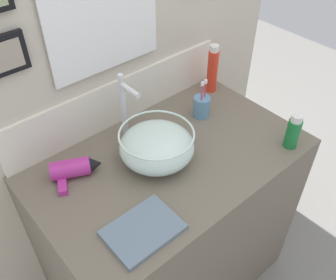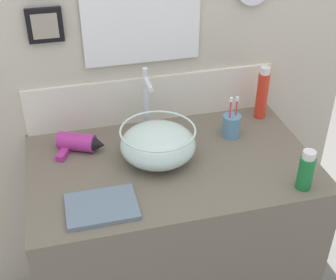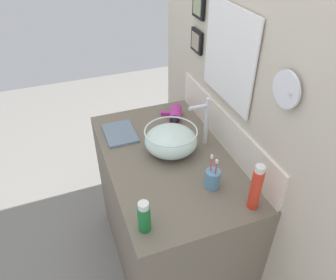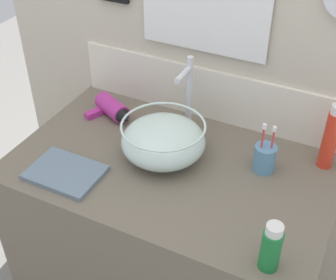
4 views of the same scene
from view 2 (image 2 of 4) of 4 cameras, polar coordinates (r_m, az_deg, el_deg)
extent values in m
cube|color=#6B6051|center=(2.05, 0.37, -12.78)|extent=(1.07, 0.65, 0.90)
cube|color=beige|center=(1.90, -2.30, 11.86)|extent=(1.77, 0.06, 2.47)
cube|color=silver|center=(1.96, -1.91, 5.06)|extent=(1.04, 0.02, 0.20)
cube|color=white|center=(1.80, -3.31, 16.27)|extent=(0.39, 0.01, 0.40)
cube|color=white|center=(1.80, -3.27, 16.21)|extent=(0.45, 0.01, 0.46)
cube|color=black|center=(1.78, -14.78, 13.36)|extent=(0.13, 0.02, 0.13)
cube|color=gray|center=(1.77, -14.77, 13.26)|extent=(0.09, 0.01, 0.09)
ellipsoid|color=silver|center=(1.73, -1.23, -0.56)|extent=(0.28, 0.28, 0.13)
torus|color=silver|center=(1.70, -1.26, 1.19)|extent=(0.28, 0.28, 0.01)
torus|color=#B2B7BC|center=(1.77, -1.21, -2.25)|extent=(0.11, 0.11, 0.01)
cylinder|color=silver|center=(1.87, -2.69, 4.36)|extent=(0.02, 0.02, 0.25)
cylinder|color=silver|center=(1.77, -2.42, 6.84)|extent=(0.02, 0.11, 0.02)
cylinder|color=silver|center=(1.81, -2.81, 8.29)|extent=(0.02, 0.02, 0.03)
cylinder|color=#B22D8C|center=(1.84, -11.07, -0.23)|extent=(0.16, 0.12, 0.07)
cone|color=black|center=(1.81, -8.41, -0.55)|extent=(0.07, 0.07, 0.06)
cube|color=#B22D8C|center=(1.83, -12.58, -1.55)|extent=(0.07, 0.09, 0.02)
cylinder|color=#598CB2|center=(1.90, 7.72, 1.72)|extent=(0.07, 0.07, 0.09)
cylinder|color=#D83F4C|center=(1.89, 8.23, 2.70)|extent=(0.01, 0.01, 0.15)
cube|color=white|center=(1.84, 8.44, 4.97)|extent=(0.01, 0.01, 0.02)
cylinder|color=#D83F4C|center=(1.87, 7.50, 2.52)|extent=(0.01, 0.01, 0.16)
cube|color=white|center=(1.82, 7.71, 4.90)|extent=(0.01, 0.01, 0.02)
cylinder|color=#197233|center=(1.67, 16.42, -3.87)|extent=(0.05, 0.05, 0.12)
cylinder|color=silver|center=(1.62, 16.84, -1.74)|extent=(0.04, 0.04, 0.03)
cylinder|color=red|center=(2.02, 11.38, 5.31)|extent=(0.05, 0.05, 0.21)
cylinder|color=silver|center=(1.97, 11.76, 8.30)|extent=(0.04, 0.04, 0.03)
cube|color=slate|center=(1.56, -8.09, -8.05)|extent=(0.23, 0.17, 0.02)
camera|label=1|loc=(0.68, -47.09, 21.58)|focal=40.00mm
camera|label=3|loc=(1.85, 52.80, 24.04)|focal=35.00mm
camera|label=4|loc=(0.93, 60.64, 15.28)|focal=50.00mm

